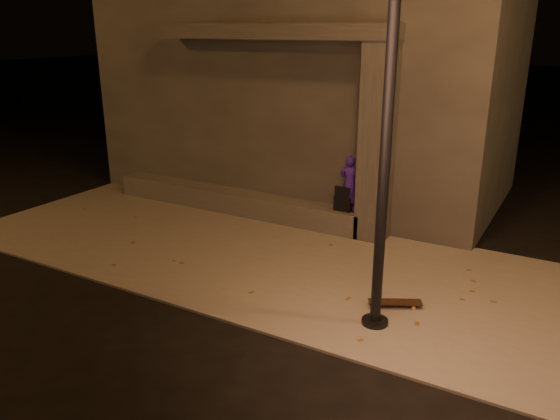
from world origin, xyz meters
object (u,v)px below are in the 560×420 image
Objects in this scene: skateboarder at (350,184)px; skateboard at (395,302)px; backpack at (344,202)px; column at (377,145)px.

skateboard is at bearing 126.86° from skateboarder.
skateboarder is 0.39m from backpack.
column is at bearing 0.79° from backpack.
skateboarder is at bearing 98.23° from skateboard.
column is 3.29× the size of skateboarder.
column is 4.74× the size of skateboard.
column is 0.95m from skateboarder.
skateboarder is 1.44× the size of skateboard.
skateboarder is 2.23× the size of backpack.
column is at bearing 89.76° from skateboard.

